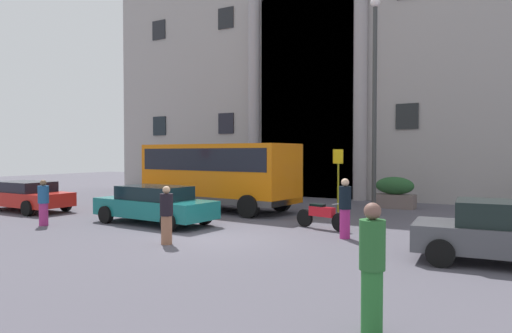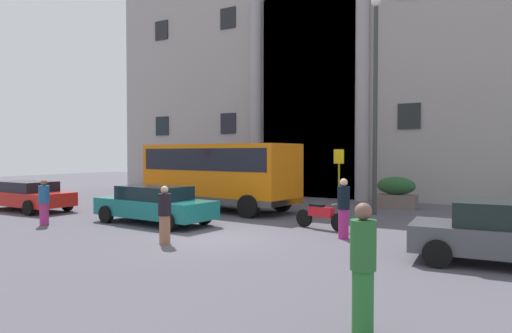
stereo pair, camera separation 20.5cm
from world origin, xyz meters
TOP-DOWN VIEW (x-y plane):
  - ground_plane at (0.00, 0.00)m, footprint 80.00×64.00m
  - office_building_facade at (-0.01, 17.48)m, footprint 34.52×9.61m
  - orange_minibus at (-3.65, 5.50)m, footprint 7.23×3.12m
  - bus_stop_sign at (1.13, 7.46)m, footprint 0.44×0.08m
  - hedge_planter_entrance_right at (2.82, 10.23)m, footprint 1.81×0.83m
  - hedge_planter_entrance_left at (-11.81, 10.74)m, footprint 1.70×0.77m
  - hedge_planter_east at (-8.18, 10.74)m, footprint 2.18×0.99m
  - parked_coupe_end at (-3.39, 1.19)m, footprint 4.70×2.18m
  - white_taxi_kerbside at (7.60, 0.71)m, footprint 4.15×2.16m
  - parked_compact_extra at (-10.73, 1.05)m, footprint 4.55×1.99m
  - motorcycle_near_kerb at (-4.25, 3.11)m, footprint 1.93×0.55m
  - motorcycle_far_end at (2.10, 3.16)m, footprint 2.00×0.72m
  - pedestrian_man_crossing at (-6.45, -1.02)m, footprint 0.36×0.36m
  - pedestrian_woman_with_bag at (-0.60, -1.34)m, footprint 0.36×0.36m
  - pedestrian_child_trailing at (6.06, -4.66)m, footprint 0.36×0.36m
  - pedestrian_man_red_shirt at (3.36, 1.94)m, footprint 0.36×0.36m
  - lamppost_plaza_centre at (2.62, 7.59)m, footprint 0.40×0.40m

SIDE VIEW (x-z plane):
  - ground_plane at x=0.00m, z-range -0.12..0.00m
  - motorcycle_near_kerb at x=-4.25m, z-range 0.01..0.90m
  - motorcycle_far_end at x=2.10m, z-range 0.01..0.91m
  - parked_compact_extra at x=-10.73m, z-range 0.03..1.32m
  - hedge_planter_entrance_right at x=2.82m, z-range -0.03..1.40m
  - hedge_planter_entrance_left at x=-11.81m, z-range -0.02..1.41m
  - parked_coupe_end at x=-3.39m, z-range 0.03..1.37m
  - hedge_planter_east at x=-8.18m, z-range -0.03..1.45m
  - white_taxi_kerbside at x=7.60m, z-range 0.01..1.44m
  - pedestrian_man_crossing at x=-6.45m, z-range 0.00..1.59m
  - pedestrian_woman_with_bag at x=-0.60m, z-range 0.00..1.61m
  - pedestrian_man_red_shirt at x=3.36m, z-range 0.01..1.78m
  - pedestrian_child_trailing at x=6.06m, z-range 0.02..1.85m
  - bus_stop_sign at x=1.13m, z-range 0.31..2.98m
  - orange_minibus at x=-3.65m, z-range 0.27..3.17m
  - lamppost_plaza_centre at x=2.62m, z-range 0.64..9.43m
  - office_building_facade at x=-0.01m, z-range -0.01..19.88m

